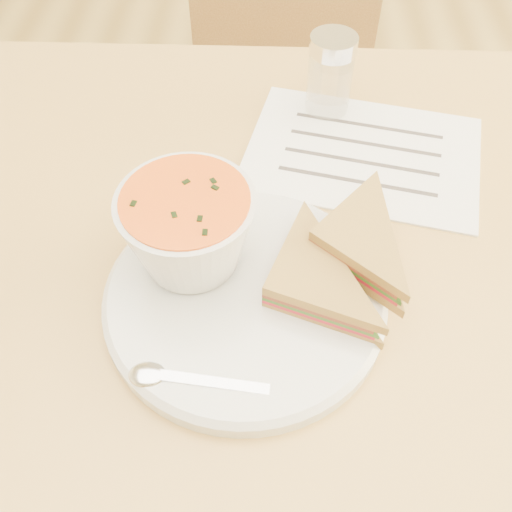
# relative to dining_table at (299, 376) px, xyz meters

# --- Properties ---
(floor) EXTENTS (5.00, 6.00, 0.01)m
(floor) POSITION_rel_dining_table_xyz_m (0.00, 0.00, -0.38)
(floor) COLOR olive
(floor) RESTS_ON ground
(dining_table) EXTENTS (1.00, 0.70, 0.75)m
(dining_table) POSITION_rel_dining_table_xyz_m (0.00, 0.00, 0.00)
(dining_table) COLOR olive
(dining_table) RESTS_ON floor
(chair_far) EXTENTS (0.41, 0.41, 0.89)m
(chair_far) POSITION_rel_dining_table_xyz_m (-0.03, 0.54, 0.07)
(chair_far) COLOR brown
(chair_far) RESTS_ON floor
(plate) EXTENTS (0.33, 0.33, 0.02)m
(plate) POSITION_rel_dining_table_xyz_m (-0.08, -0.11, 0.38)
(plate) COLOR silver
(plate) RESTS_ON dining_table
(soup_bowl) EXTENTS (0.15, 0.15, 0.09)m
(soup_bowl) POSITION_rel_dining_table_xyz_m (-0.13, -0.07, 0.44)
(soup_bowl) COLOR silver
(soup_bowl) RESTS_ON plate
(sandwich_half_a) EXTENTS (0.15, 0.15, 0.04)m
(sandwich_half_a) POSITION_rel_dining_table_xyz_m (-0.06, -0.13, 0.41)
(sandwich_half_a) COLOR #B08B3E
(sandwich_half_a) RESTS_ON plate
(sandwich_half_b) EXTENTS (0.16, 0.16, 0.04)m
(sandwich_half_b) POSITION_rel_dining_table_xyz_m (-0.02, -0.07, 0.42)
(sandwich_half_b) COLOR #B08B3E
(sandwich_half_b) RESTS_ON plate
(spoon) EXTENTS (0.17, 0.05, 0.01)m
(spoon) POSITION_rel_dining_table_xyz_m (-0.11, -0.21, 0.40)
(spoon) COLOR silver
(spoon) RESTS_ON plate
(paper_menu) EXTENTS (0.32, 0.26, 0.00)m
(paper_menu) POSITION_rel_dining_table_xyz_m (0.06, 0.11, 0.38)
(paper_menu) COLOR white
(paper_menu) RESTS_ON dining_table
(condiment_shaker) EXTENTS (0.06, 0.06, 0.11)m
(condiment_shaker) POSITION_rel_dining_table_xyz_m (0.02, 0.20, 0.43)
(condiment_shaker) COLOR silver
(condiment_shaker) RESTS_ON dining_table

